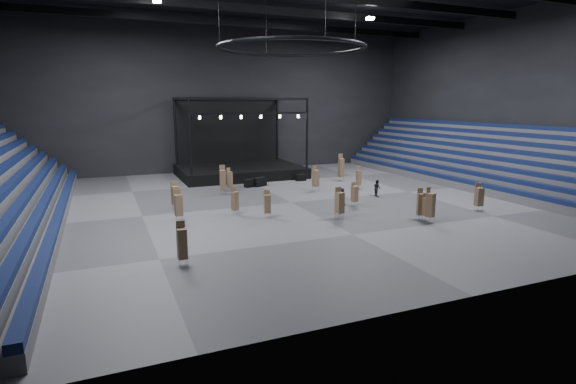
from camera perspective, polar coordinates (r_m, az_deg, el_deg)
name	(u,v)px	position (r m, az deg, el deg)	size (l,w,h in m)	color
floor	(291,203)	(39.32, 0.40, -1.35)	(50.00, 50.00, 0.00)	#565659
wall_back	(226,99)	(58.26, -7.90, 11.59)	(50.00, 0.20, 18.00)	black
wall_front	(491,93)	(20.77, 24.34, 11.37)	(50.00, 0.20, 18.00)	black
wall_right	(510,99)	(53.39, 26.40, 10.58)	(0.20, 42.00, 18.00)	black
bleachers_right	(489,168)	(52.32, 24.21, 2.75)	(7.20, 40.00, 6.40)	#525255
stage	(238,163)	(54.15, -6.37, 3.64)	(14.00, 10.00, 9.20)	black
truss_ring	(291,48)	(38.61, 0.43, 17.83)	(12.30, 12.30, 5.15)	black
flight_case_left	(250,183)	(46.65, -4.81, 1.15)	(1.26, 0.63, 0.84)	black
flight_case_mid	(260,182)	(47.05, -3.58, 1.30)	(1.36, 0.68, 0.91)	black
flight_case_right	(301,177)	(50.16, 1.63, 1.85)	(1.12, 0.56, 0.75)	black
chair_stack_0	(359,177)	(45.88, 8.98, 1.84)	(0.52, 0.52, 2.26)	silver
chair_stack_1	(223,179)	(42.94, -8.28, 1.59)	(0.62, 0.62, 2.81)	silver
chair_stack_2	(426,206)	(34.72, 17.18, -1.71)	(0.50, 0.50, 2.04)	silver
chair_stack_3	(175,195)	(37.57, -14.13, -0.35)	(0.63, 0.63, 2.32)	silver
chair_stack_4	(430,204)	(34.12, 17.62, -1.51)	(0.70, 0.70, 2.61)	silver
chair_stack_5	(267,203)	(33.88, -2.66, -1.45)	(0.55, 0.55, 2.14)	silver
chair_stack_6	(355,193)	(38.30, 8.46, -0.16)	(0.55, 0.55, 2.01)	silver
chair_stack_7	(182,243)	(24.69, -13.31, -6.32)	(0.50, 0.50, 2.46)	silver
chair_stack_8	(341,167)	(50.26, 6.75, 3.14)	(0.57, 0.57, 3.03)	silver
chair_stack_9	(420,204)	(34.90, 16.42, -1.44)	(0.54, 0.54, 2.36)	silver
chair_stack_10	(340,202)	(33.80, 6.56, -1.30)	(0.62, 0.62, 2.41)	silver
chair_stack_11	(178,205)	(33.81, -13.74, -1.58)	(0.58, 0.58, 2.40)	silver
chair_stack_12	(479,196)	(39.15, 23.09, -0.50)	(0.63, 0.63, 2.26)	silver
chair_stack_13	(235,201)	(35.06, -6.77, -1.08)	(0.56, 0.56, 2.20)	silver
chair_stack_14	(316,178)	(44.32, 3.53, 1.81)	(0.65, 0.65, 2.50)	silver
chair_stack_15	(230,179)	(44.66, -7.42, 1.65)	(0.57, 0.57, 2.31)	silver
man_center	(341,201)	(35.56, 6.80, -1.10)	(0.75, 0.49, 2.04)	black
crew_member	(377,188)	(42.75, 11.24, 0.51)	(0.75, 0.58, 1.53)	black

